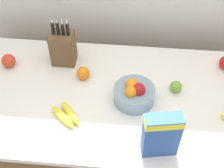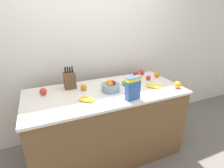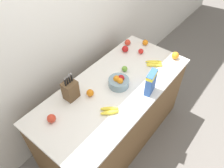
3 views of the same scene
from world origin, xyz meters
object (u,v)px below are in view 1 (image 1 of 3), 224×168
fruit_bowl (134,93)px  apple_by_knife_block (176,87)px  orange_mid_left (83,73)px  banana_bunch_right (66,115)px  knife_block (63,48)px  apple_near_bananas (8,61)px  cereal_box (161,134)px

fruit_bowl → apple_by_knife_block: bearing=21.5°
fruit_bowl → apple_by_knife_block: 0.24m
fruit_bowl → orange_mid_left: (-0.29, 0.14, -0.02)m
fruit_bowl → banana_bunch_right: fruit_bowl is taller
knife_block → fruit_bowl: knife_block is taller
knife_block → fruit_bowl: size_ratio=1.40×
fruit_bowl → apple_by_knife_block: (0.22, 0.09, -0.02)m
banana_bunch_right → apple_by_knife_block: (0.56, 0.24, 0.01)m
knife_block → apple_by_knife_block: size_ratio=4.66×
apple_by_knife_block → orange_mid_left: (-0.52, 0.05, 0.00)m
apple_near_bananas → orange_mid_left: size_ratio=1.08×
orange_mid_left → apple_by_knife_block: bearing=-5.6°
apple_near_bananas → apple_by_knife_block: apple_near_bananas is taller
cereal_box → orange_mid_left: (-0.42, 0.44, -0.10)m
cereal_box → apple_near_bananas: bearing=140.0°
knife_block → orange_mid_left: bearing=-44.1°
cereal_box → apple_by_knife_block: bearing=65.6°
banana_bunch_right → apple_near_bananas: bearing=140.0°
cereal_box → apple_by_knife_block: (0.10, 0.39, -0.11)m
knife_block → cereal_box: (0.55, -0.57, 0.04)m
banana_bunch_right → apple_by_knife_block: apple_by_knife_block is taller
cereal_box → banana_bunch_right: bearing=151.5°
cereal_box → fruit_bowl: size_ratio=1.17×
cereal_box → apple_near_bananas: cereal_box is taller
knife_block → fruit_bowl: (0.43, -0.27, -0.05)m
knife_block → banana_bunch_right: size_ratio=1.65×
knife_block → cereal_box: 0.79m
apple_near_bananas → apple_by_knife_block: (0.97, -0.11, -0.01)m
apple_by_knife_block → fruit_bowl: bearing=-158.5°
banana_bunch_right → orange_mid_left: 0.29m
cereal_box → orange_mid_left: bearing=123.5°
cereal_box → fruit_bowl: (-0.13, 0.30, -0.09)m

